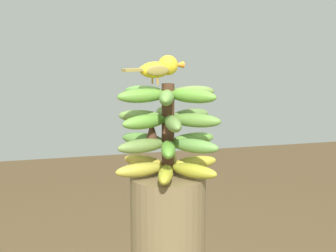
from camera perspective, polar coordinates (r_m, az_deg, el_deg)
banana_bunch at (r=1.44m, az=-0.02°, el=-0.53°), size 0.33×0.34×0.28m
perched_bird at (r=1.40m, az=-0.91°, el=6.84°), size 0.09×0.19×0.08m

